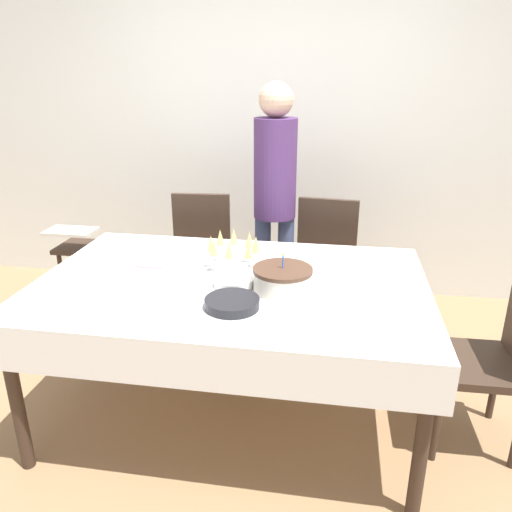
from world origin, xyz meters
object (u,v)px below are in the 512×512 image
dining_chair_right_end (496,349)px  dining_chair_far_left (200,258)px  high_chair (80,257)px  plate_stack_dessert (234,282)px  dining_chair_far_right (324,266)px  birthday_cake (283,279)px  champagne_tray (232,252)px  plate_stack_main (232,303)px  person_standing (275,187)px

dining_chair_right_end → dining_chair_far_left: bearing=151.2°
high_chair → plate_stack_dessert: bearing=-36.1°
dining_chair_far_right → high_chair: bearing=-179.3°
dining_chair_far_left → high_chair: bearing=-178.6°
dining_chair_right_end → birthday_cake: 1.05m
champagne_tray → high_chair: bearing=149.5°
plate_stack_main → plate_stack_dessert: size_ratio=1.26×
dining_chair_far_right → plate_stack_main: size_ratio=3.96×
dining_chair_far_right → champagne_tray: (-0.45, -0.78, 0.35)m
dining_chair_far_right → plate_stack_main: (-0.36, -1.22, 0.28)m
dining_chair_far_left → birthday_cake: birthday_cake is taller
birthday_cake → plate_stack_main: (-0.19, -0.22, -0.03)m
dining_chair_far_left → plate_stack_dessert: 1.13m
dining_chair_far_left → person_standing: (0.51, 0.10, 0.50)m
dining_chair_right_end → plate_stack_main: dining_chair_right_end is taller
dining_chair_far_left → plate_stack_dessert: bearing=-65.5°
person_standing → high_chair: bearing=-175.1°
birthday_cake → plate_stack_main: 0.29m
plate_stack_main → plate_stack_dessert: 0.23m
dining_chair_far_right → birthday_cake: size_ratio=3.42×
birthday_cake → plate_stack_main: bearing=-131.7°
dining_chair_far_left → high_chair: size_ratio=1.33×
dining_chair_far_left → champagne_tray: champagne_tray is taller
dining_chair_far_right → plate_stack_dessert: 1.11m
dining_chair_far_left → dining_chair_far_right: bearing=-0.0°
champagne_tray → plate_stack_dessert: champagne_tray is taller
birthday_cake → plate_stack_dessert: size_ratio=1.46×
birthday_cake → plate_stack_main: size_ratio=1.16×
dining_chair_right_end → plate_stack_main: bearing=-166.3°
plate_stack_main → high_chair: 1.85m
champagne_tray → person_standing: bearing=83.2°
dining_chair_right_end → champagne_tray: (-1.29, 0.15, 0.35)m
dining_chair_far_left → high_chair: 0.89m
dining_chair_far_left → birthday_cake: size_ratio=3.42×
plate_stack_main → dining_chair_right_end: bearing=13.7°
birthday_cake → high_chair: birthday_cake is taller
dining_chair_right_end → plate_stack_dessert: bearing=-176.9°
high_chair → person_standing: bearing=4.9°
person_standing → high_chair: person_standing is taller
birthday_cake → champagne_tray: birthday_cake is taller
plate_stack_main → birthday_cake: bearing=48.3°
dining_chair_far_left → dining_chair_right_end: 1.93m
dining_chair_far_right → plate_stack_main: bearing=-106.4°
dining_chair_far_left → person_standing: person_standing is taller
plate_stack_main → high_chair: size_ratio=0.34×
dining_chair_far_right → plate_stack_main: dining_chair_far_right is taller
dining_chair_far_left → birthday_cake: 1.26m
plate_stack_dessert → person_standing: person_standing is taller
birthday_cake → person_standing: size_ratio=0.17×
champagne_tray → plate_stack_main: size_ratio=1.34×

